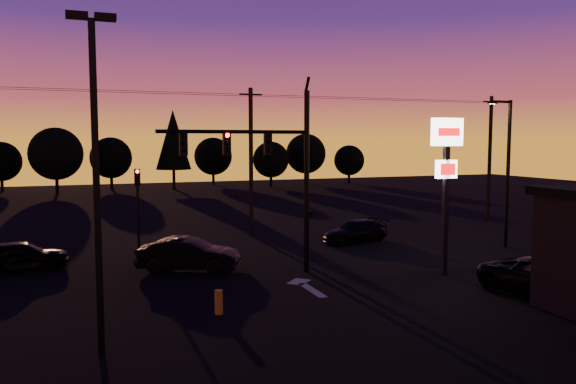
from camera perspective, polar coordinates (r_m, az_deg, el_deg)
name	(u,v)px	position (r m, az deg, el deg)	size (l,w,h in m)	color
ground	(311,298)	(21.20, 2.30, -10.73)	(120.00, 120.00, 0.00)	black
lane_arrow	(306,286)	(22.87, 1.81, -9.52)	(1.20, 3.10, 0.01)	beige
traffic_signal_mast	(272,162)	(24.09, -1.60, 3.11)	(6.79, 0.52, 8.58)	black
secondary_signal	(138,197)	(30.52, -15.02, -0.51)	(0.30, 0.31, 4.35)	black
parking_lot_light	(96,162)	(15.76, -18.95, 2.91)	(1.25, 0.30, 9.14)	black
pylon_sign	(446,162)	(25.21, 15.79, 2.96)	(1.50, 0.28, 6.80)	black
streetlight	(507,167)	(32.71, 21.34, 2.42)	(1.55, 0.35, 8.00)	black
utility_pole_1	(251,161)	(34.26, -3.78, 3.17)	(1.40, 0.26, 9.00)	black
utility_pole_2	(490,158)	(43.10, 19.80, 3.30)	(1.40, 0.26, 9.00)	black
power_wires	(251,95)	(34.35, -3.82, 9.81)	(36.00, 1.22, 0.07)	black
bollard	(219,302)	(19.39, -7.05, -11.04)	(0.27, 0.27, 0.82)	orange
tree_1	(1,161)	(72.23, -27.14, 2.78)	(4.54, 4.54, 5.71)	black
tree_2	(56,154)	(66.79, -22.52, 3.60)	(5.77, 5.78, 7.26)	black
tree_3	(111,158)	(70.89, -17.54, 3.33)	(4.95, 4.95, 6.22)	black
tree_4	(173,140)	(68.63, -11.58, 5.23)	(4.18, 4.18, 9.50)	black
tree_5	(213,156)	(74.73, -7.62, 3.61)	(4.95, 4.95, 6.22)	black
tree_6	(271,160)	(70.64, -1.75, 3.31)	(4.54, 4.54, 5.71)	black
tree_7	(306,154)	(75.55, 1.82, 3.91)	(5.36, 5.36, 6.74)	black
tree_8	(349,160)	(77.19, 6.23, 3.21)	(4.12, 4.12, 5.19)	black
car_left	(20,256)	(27.98, -25.54, -5.85)	(1.64, 4.06, 1.38)	black
car_mid	(189,254)	(25.69, -10.07, -6.26)	(1.57, 4.50, 1.48)	black
car_right	(356,231)	(32.64, 6.88, -3.97)	(1.74, 4.29, 1.24)	black
suv_parked	(548,279)	(23.27, 24.92, -8.01)	(2.31, 5.00, 1.39)	black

